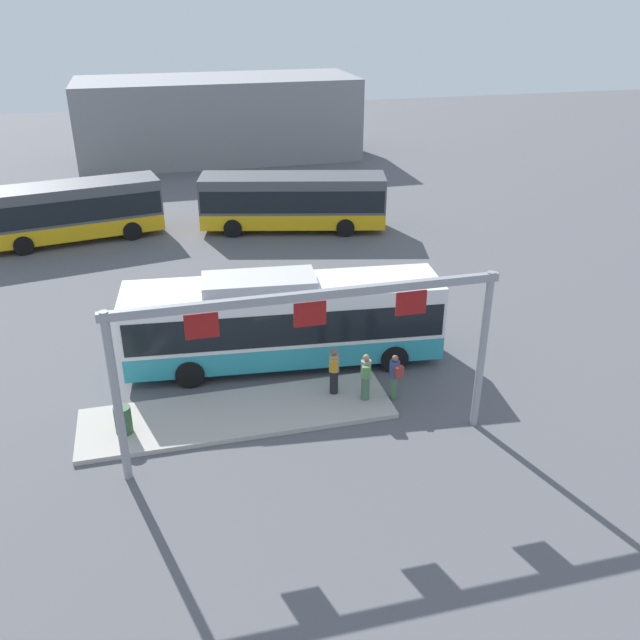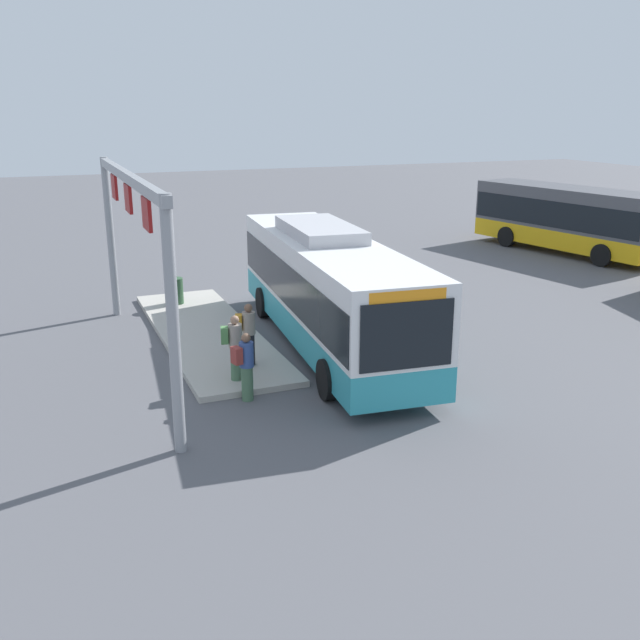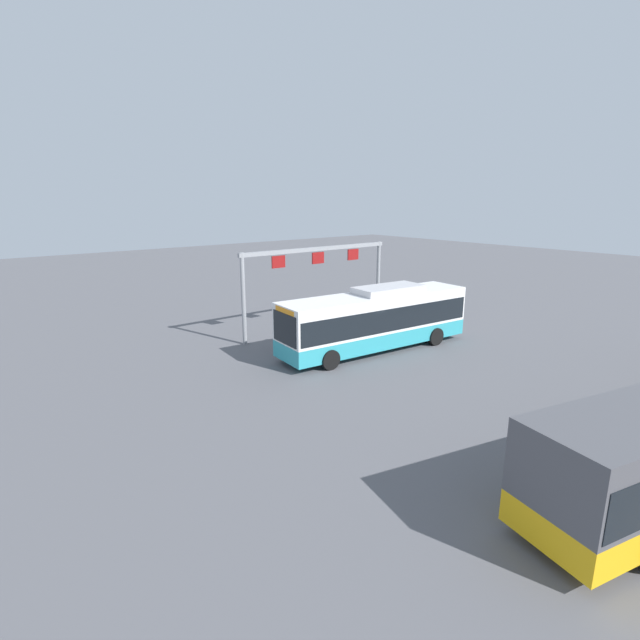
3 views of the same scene
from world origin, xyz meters
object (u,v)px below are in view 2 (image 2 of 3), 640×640
(bus_background_left, at_px, (567,216))
(trash_bin, at_px, (176,291))
(bus_main, at_px, (328,285))
(person_boarding, at_px, (234,346))
(person_waiting_near, at_px, (246,365))
(person_waiting_mid, at_px, (248,333))

(bus_background_left, height_order, trash_bin, bus_background_left)
(bus_main, distance_m, person_boarding, 4.00)
(bus_main, height_order, bus_background_left, bus_main)
(trash_bin, bearing_deg, person_waiting_near, -0.33)
(bus_background_left, height_order, person_waiting_mid, bus_background_left)
(bus_background_left, distance_m, person_waiting_near, 22.46)
(person_boarding, bearing_deg, trash_bin, 103.55)
(bus_background_left, distance_m, person_boarding, 21.95)
(person_boarding, height_order, person_waiting_mid, same)
(bus_main, xyz_separation_m, bus_background_left, (-8.46, 15.90, -0.04))
(person_boarding, xyz_separation_m, trash_bin, (-7.73, 0.04, -0.44))
(bus_main, height_order, trash_bin, bus_main)
(person_waiting_mid, bearing_deg, trash_bin, 113.64)
(person_waiting_near, xyz_separation_m, trash_bin, (-8.74, 0.05, -0.28))
(person_boarding, bearing_deg, person_waiting_mid, 69.60)
(bus_main, xyz_separation_m, trash_bin, (-5.71, -3.33, -1.20))
(bus_main, xyz_separation_m, person_waiting_mid, (1.12, -2.75, -0.76))
(bus_background_left, distance_m, trash_bin, 19.46)
(bus_background_left, xyz_separation_m, trash_bin, (2.76, -19.23, -1.17))
(person_waiting_near, bearing_deg, person_waiting_mid, 57.58)
(bus_background_left, distance_m, person_waiting_mid, 20.98)
(bus_main, relative_size, trash_bin, 12.70)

